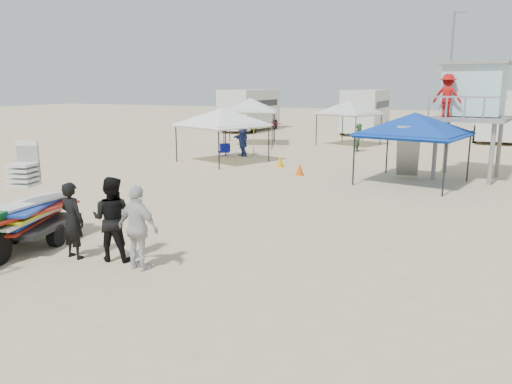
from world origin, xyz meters
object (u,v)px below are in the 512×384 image
at_px(canopy_blue, 415,116).
at_px(man_left, 72,220).
at_px(surf_trailer, 31,209).
at_px(lifeguard_tower, 470,94).

bearing_deg(canopy_blue, man_left, -115.68).
bearing_deg(surf_trailer, man_left, -11.18).
distance_m(surf_trailer, canopy_blue, 13.34).
relative_size(man_left, lifeguard_tower, 0.38).
bearing_deg(man_left, lifeguard_tower, -110.14).
height_order(surf_trailer, canopy_blue, canopy_blue).
bearing_deg(lifeguard_tower, canopy_blue, -130.75).
height_order(surf_trailer, man_left, surf_trailer).
bearing_deg(canopy_blue, surf_trailer, -122.17).
bearing_deg(surf_trailer, lifeguard_tower, 56.38).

